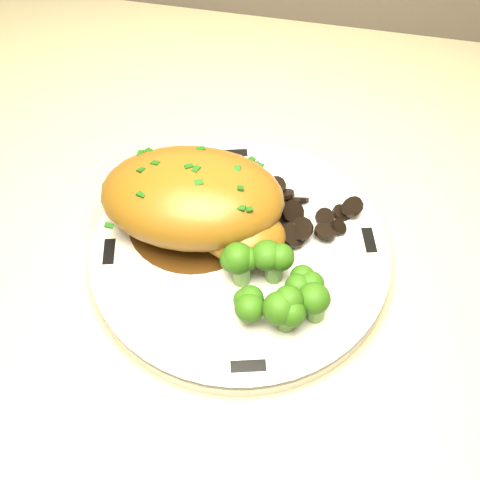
% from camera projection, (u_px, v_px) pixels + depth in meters
% --- Properties ---
extents(counter, '(2.19, 0.72, 1.06)m').
position_uv_depth(counter, '(61.00, 343.00, 1.03)').
color(counter, brown).
rests_on(counter, ground).
extents(plate, '(0.31, 0.31, 0.02)m').
position_uv_depth(plate, '(240.00, 252.00, 0.56)').
color(plate, silver).
rests_on(plate, counter).
extents(rim_accent_0, '(0.02, 0.03, 0.00)m').
position_uv_depth(rim_accent_0, '(369.00, 240.00, 0.56)').
color(rim_accent_0, black).
rests_on(rim_accent_0, plate).
extents(rim_accent_1, '(0.03, 0.02, 0.00)m').
position_uv_depth(rim_accent_1, '(234.00, 153.00, 0.62)').
color(rim_accent_1, black).
rests_on(rim_accent_1, plate).
extents(rim_accent_2, '(0.02, 0.03, 0.00)m').
position_uv_depth(rim_accent_2, '(109.00, 252.00, 0.55)').
color(rim_accent_2, black).
rests_on(rim_accent_2, plate).
extents(rim_accent_3, '(0.03, 0.02, 0.00)m').
position_uv_depth(rim_accent_3, '(248.00, 366.00, 0.48)').
color(rim_accent_3, black).
rests_on(rim_accent_3, plate).
extents(gravy_pool, '(0.13, 0.13, 0.00)m').
position_uv_depth(gravy_pool, '(194.00, 219.00, 0.57)').
color(gravy_pool, '#3A210A').
rests_on(gravy_pool, plate).
extents(chicken_breast, '(0.18, 0.13, 0.07)m').
position_uv_depth(chicken_breast, '(198.00, 201.00, 0.54)').
color(chicken_breast, brown).
rests_on(chicken_breast, plate).
extents(mushroom_pile, '(0.09, 0.07, 0.03)m').
position_uv_depth(mushroom_pile, '(298.00, 221.00, 0.56)').
color(mushroom_pile, black).
rests_on(mushroom_pile, plate).
extents(broccoli_florets, '(0.09, 0.07, 0.04)m').
position_uv_depth(broccoli_florets, '(279.00, 288.00, 0.50)').
color(broccoli_florets, '#5C8A3A').
rests_on(broccoli_florets, plate).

